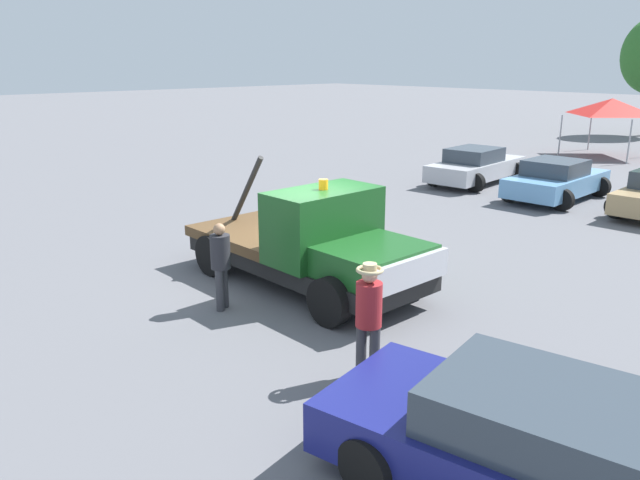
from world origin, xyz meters
TOP-DOWN VIEW (x-y plane):
  - ground_plane at (0.00, 0.00)m, footprint 160.00×160.00m
  - tow_truck at (0.34, -0.00)m, footprint 5.58×2.42m
  - foreground_car at (6.78, -2.65)m, footprint 5.32×2.83m
  - person_near_truck at (3.59, -1.96)m, footprint 0.39×0.39m
  - person_at_hood at (-0.03, -1.99)m, footprint 0.36×0.36m
  - parked_car_silver at (-3.74, 11.97)m, footprint 2.61×4.76m
  - parked_car_skyblue at (-0.32, 11.45)m, footprint 2.53×4.28m
  - canopy_tent_red at (-3.25, 22.35)m, footprint 3.26×3.26m
  - traffic_cone at (-2.18, 4.19)m, footprint 0.40×0.40m

SIDE VIEW (x-z plane):
  - ground_plane at x=0.00m, z-range 0.00..0.00m
  - traffic_cone at x=-2.18m, z-range -0.02..0.53m
  - parked_car_skyblue at x=-0.32m, z-range -0.02..1.32m
  - parked_car_silver at x=-3.74m, z-range -0.02..1.32m
  - foreground_car at x=6.78m, z-range -0.02..1.32m
  - tow_truck at x=0.34m, z-range -0.35..2.16m
  - person_at_hood at x=-0.03m, z-range 0.13..1.77m
  - person_near_truck at x=3.59m, z-range 0.16..1.91m
  - canopy_tent_red at x=-3.25m, z-range 0.97..3.69m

